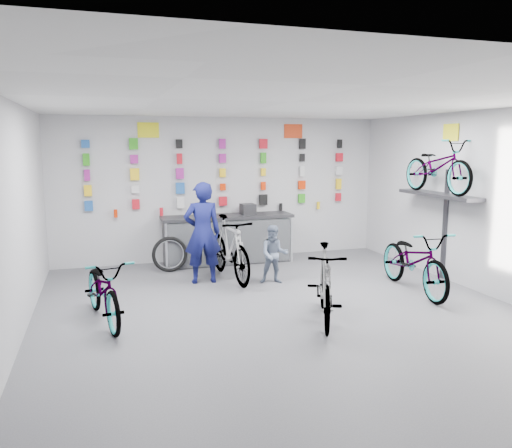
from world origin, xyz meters
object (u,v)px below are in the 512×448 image
object	(u,v)px
bike_right	(415,260)
bike_service	(230,248)
bike_left	(104,290)
customer	(274,254)
bike_center	(325,284)
counter	(228,240)
clerk	(203,233)

from	to	relation	value
bike_right	bike_service	world-z (taller)	bike_service
bike_left	customer	distance (m)	3.12
bike_left	customer	xyz separation A→B (m)	(2.90, 1.15, 0.05)
bike_center	bike_right	xyz separation A→B (m)	(2.03, 0.85, 0.00)
customer	bike_center	bearing A→B (deg)	-74.22
bike_right	customer	world-z (taller)	bike_right
bike_right	bike_service	size ratio (longest dim) A/B	1.06
counter	bike_right	distance (m)	3.81
clerk	customer	distance (m)	1.32
bike_center	counter	bearing A→B (deg)	118.61
counter	bike_center	world-z (taller)	bike_center
counter	bike_left	size ratio (longest dim) A/B	1.51
bike_service	customer	bearing A→B (deg)	-40.40
bike_left	clerk	world-z (taller)	clerk
counter	bike_service	bearing A→B (deg)	-102.60
bike_center	customer	world-z (taller)	bike_center
bike_service	customer	xyz separation A→B (m)	(0.69, -0.47, -0.06)
counter	clerk	bearing A→B (deg)	-121.10
bike_right	bike_center	bearing A→B (deg)	-152.44
bike_left	clerk	bearing A→B (deg)	30.83
bike_right	clerk	size ratio (longest dim) A/B	1.13
bike_left	bike_right	bearing A→B (deg)	-12.18
bike_center	bike_right	world-z (taller)	bike_right
bike_service	clerk	world-z (taller)	clerk
counter	bike_service	xyz separation A→B (m)	(-0.28, -1.25, 0.09)
bike_left	bike_service	xyz separation A→B (m)	(2.21, 1.62, 0.11)
counter	customer	world-z (taller)	customer
bike_center	clerk	world-z (taller)	clerk
bike_center	clerk	distance (m)	2.77
counter	bike_center	distance (m)	3.78
customer	counter	bearing A→B (deg)	118.27
bike_left	bike_right	xyz separation A→B (m)	(4.96, -0.03, 0.07)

